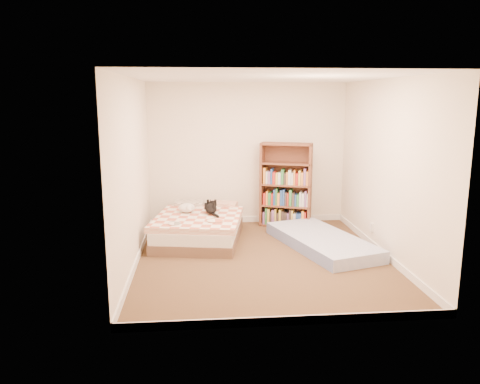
{
  "coord_description": "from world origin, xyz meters",
  "views": [
    {
      "loc": [
        -0.87,
        -6.26,
        2.24
      ],
      "look_at": [
        -0.29,
        0.3,
        0.91
      ],
      "focal_mm": 35.0,
      "sensor_mm": 36.0,
      "label": 1
    }
  ],
  "objects": [
    {
      "name": "black_cat",
      "position": [
        -0.69,
        1.08,
        0.5
      ],
      "size": [
        0.27,
        0.71,
        0.16
      ],
      "rotation": [
        0.0,
        0.0,
        -0.16
      ],
      "color": "black",
      "rests_on": "bed"
    },
    {
      "name": "white_dog",
      "position": [
        -1.07,
        1.11,
        0.5
      ],
      "size": [
        0.37,
        0.38,
        0.14
      ],
      "rotation": [
        0.0,
        0.0,
        -0.45
      ],
      "color": "white",
      "rests_on": "bed"
    },
    {
      "name": "bed",
      "position": [
        -0.88,
        1.0,
        0.22
      ],
      "size": [
        1.53,
        1.95,
        0.47
      ],
      "rotation": [
        0.0,
        0.0,
        -0.17
      ],
      "color": "brown",
      "rests_on": "room"
    },
    {
      "name": "bookshelf",
      "position": [
        0.64,
        1.69,
        0.55
      ],
      "size": [
        0.98,
        0.58,
        1.47
      ],
      "rotation": [
        0.0,
        0.0,
        -0.34
      ],
      "color": "#5A301E",
      "rests_on": "room"
    },
    {
      "name": "floor_mattress",
      "position": [
        0.97,
        0.43,
        0.09
      ],
      "size": [
        1.46,
        2.19,
        0.18
      ],
      "primitive_type": "cube",
      "rotation": [
        0.0,
        0.0,
        0.3
      ],
      "color": "#6F81BA",
      "rests_on": "room"
    },
    {
      "name": "room",
      "position": [
        0.0,
        0.0,
        1.2
      ],
      "size": [
        3.51,
        4.01,
        2.51
      ],
      "color": "#4E3A21",
      "rests_on": "ground"
    }
  ]
}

